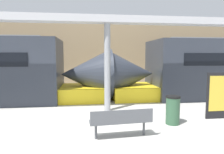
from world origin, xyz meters
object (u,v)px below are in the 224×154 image
bench_near (121,120)px  trash_bin (173,110)px  poster_board (220,95)px  support_column_near (107,68)px

bench_near → trash_bin: (1.88, 0.91, -0.03)m
bench_near → trash_bin: bearing=21.3°
poster_board → support_column_near: bearing=158.4°
bench_near → support_column_near: 3.10m
trash_bin → poster_board: 1.98m
trash_bin → poster_board: (1.90, 0.37, 0.37)m
support_column_near → trash_bin: bearing=-44.1°
bench_near → trash_bin: trash_bin is taller
bench_near → trash_bin: size_ratio=1.85×
bench_near → poster_board: poster_board is taller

